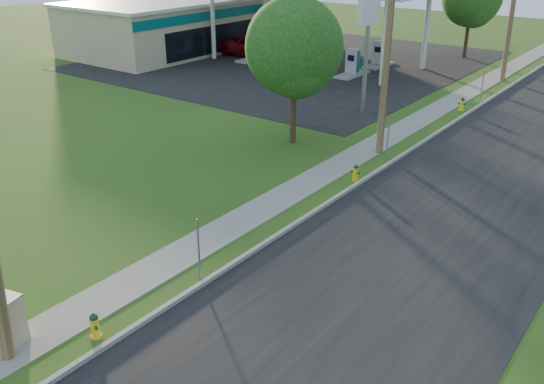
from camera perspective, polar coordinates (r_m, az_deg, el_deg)
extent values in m
plane|color=#284618|center=(15.19, -19.18, -14.86)|extent=(140.00, 140.00, 0.00)
cube|color=black|center=(19.35, 14.41, -5.12)|extent=(8.00, 120.00, 0.02)
cube|color=gray|center=(20.91, 4.40, -1.86)|extent=(0.15, 120.00, 0.15)
cube|color=gray|center=(21.83, 0.55, -0.78)|extent=(1.50, 120.00, 0.03)
cube|color=black|center=(47.17, 2.12, 12.93)|extent=(26.00, 28.00, 0.02)
cylinder|color=brown|center=(25.82, 11.39, 14.09)|extent=(0.32, 0.32, 9.80)
cylinder|color=brown|center=(42.62, 22.73, 16.41)|extent=(0.49, 0.32, 9.50)
cube|color=gray|center=(16.59, -7.28, -5.78)|extent=(0.05, 0.04, 2.00)
cube|color=gray|center=(25.55, 11.38, 4.92)|extent=(0.05, 0.04, 2.00)
cube|color=gray|center=(36.56, 20.09, 9.74)|extent=(0.05, 0.04, 2.00)
cylinder|color=silver|center=(47.58, -5.88, 16.26)|extent=(0.36, 0.36, 5.50)
cylinder|color=silver|center=(52.58, -0.80, 17.13)|extent=(0.36, 0.36, 5.50)
cylinder|color=silver|center=(39.10, 11.09, 14.24)|extent=(0.36, 0.36, 5.50)
cylinder|color=silver|center=(45.05, 15.02, 15.16)|extent=(0.36, 0.36, 5.50)
cube|color=gray|center=(47.06, -1.87, 13.00)|extent=(1.20, 3.20, 0.18)
cube|color=#9EA0A3|center=(46.88, -1.89, 14.15)|extent=(0.90, 0.50, 1.70)
cube|color=#046064|center=(46.88, -1.89, 14.15)|extent=(0.94, 0.40, 1.50)
cube|color=black|center=(46.63, -2.11, 14.40)|extent=(0.50, 0.02, 0.40)
cube|color=gray|center=(42.11, 7.91, 11.45)|extent=(1.20, 3.20, 0.18)
cube|color=#9EA0A3|center=(41.91, 7.99, 12.73)|extent=(0.90, 0.50, 1.70)
cube|color=#046064|center=(41.91, 7.99, 12.73)|extent=(0.94, 0.40, 1.50)
cube|color=black|center=(41.63, 7.82, 13.01)|extent=(0.50, 0.02, 0.40)
cube|color=gray|center=(50.18, 1.07, 13.71)|extent=(1.20, 3.20, 0.18)
cube|color=#9EA0A3|center=(50.01, 1.08, 14.79)|extent=(0.90, 0.50, 1.70)
cube|color=#046064|center=(50.01, 1.08, 14.79)|extent=(0.94, 0.40, 1.50)
cube|color=black|center=(49.75, 0.89, 15.04)|extent=(0.50, 0.02, 0.40)
cube|color=gray|center=(45.57, 10.47, 12.25)|extent=(1.20, 3.20, 0.18)
cube|color=#9EA0A3|center=(45.39, 10.56, 13.43)|extent=(0.90, 0.50, 1.70)
cube|color=#046064|center=(45.39, 10.56, 13.43)|extent=(0.94, 0.40, 1.50)
cube|color=black|center=(45.10, 10.43, 13.70)|extent=(0.50, 0.02, 0.40)
cube|color=tan|center=(53.81, -7.87, 16.28)|extent=(10.00, 22.00, 4.00)
cube|color=#046064|center=(50.27, -3.67, 17.39)|extent=(0.06, 22.00, 0.70)
cube|color=black|center=(50.53, -3.60, 15.25)|extent=(0.06, 16.06, 2.20)
cylinder|color=gray|center=(32.83, 9.23, 12.07)|extent=(0.24, 0.24, 5.00)
cube|color=silver|center=(32.31, 9.64, 17.79)|extent=(0.30, 2.00, 2.00)
cylinder|color=#352614|center=(27.50, 2.11, 8.42)|extent=(0.30, 0.30, 3.51)
sphere|color=#0F500F|center=(26.87, 2.20, 14.19)|extent=(4.50, 4.50, 4.50)
sphere|color=#0F500F|center=(26.54, 2.52, 12.52)|extent=(3.09, 3.09, 3.09)
cylinder|color=#352614|center=(50.40, 18.75, 14.54)|extent=(0.30, 0.30, 3.65)
sphere|color=#0F500F|center=(49.72, 19.42, 16.90)|extent=(3.21, 3.21, 3.21)
cylinder|color=#352614|center=(63.20, -5.96, 17.30)|extent=(0.30, 0.30, 3.50)
cylinder|color=yellow|center=(15.50, -17.00, -13.49)|extent=(0.27, 0.27, 0.06)
cylinder|color=yellow|center=(15.35, -17.12, -12.71)|extent=(0.21, 0.21, 0.58)
cylinder|color=yellow|center=(15.20, -17.24, -11.94)|extent=(0.27, 0.27, 0.04)
sphere|color=#0F3E19|center=(15.18, -17.26, -11.82)|extent=(0.22, 0.22, 0.22)
cylinder|color=#0F3E19|center=(15.11, -17.31, -11.46)|extent=(0.05, 0.05, 0.06)
cylinder|color=#0F3E19|center=(15.29, -17.66, -12.60)|extent=(0.14, 0.15, 0.11)
cylinder|color=#0F3E19|center=(15.41, -17.29, -12.20)|extent=(0.12, 0.12, 0.09)
cylinder|color=#0F3E19|center=(15.19, -17.02, -12.75)|extent=(0.12, 0.12, 0.09)
cylinder|color=yellow|center=(23.78, 8.24, 1.17)|extent=(0.27, 0.27, 0.06)
cylinder|color=yellow|center=(23.68, 8.27, 1.76)|extent=(0.21, 0.21, 0.59)
cylinder|color=yellow|center=(23.59, 8.31, 2.33)|extent=(0.27, 0.27, 0.04)
sphere|color=#0F3A1E|center=(23.57, 8.32, 2.42)|extent=(0.22, 0.22, 0.22)
cylinder|color=#0F3A1E|center=(23.53, 8.33, 2.68)|extent=(0.05, 0.05, 0.06)
cylinder|color=#0F3A1E|center=(23.55, 8.09, 1.85)|extent=(0.12, 0.13, 0.11)
cylinder|color=#0F3A1E|center=(23.73, 8.02, 2.02)|extent=(0.11, 0.10, 0.09)
cylinder|color=#0F3A1E|center=(23.58, 8.55, 1.85)|extent=(0.11, 0.10, 0.09)
cylinder|color=yellow|center=(34.92, 18.23, 7.71)|extent=(0.29, 0.29, 0.06)
cylinder|color=yellow|center=(34.84, 18.29, 8.16)|extent=(0.23, 0.23, 0.63)
cylinder|color=yellow|center=(34.77, 18.35, 8.59)|extent=(0.29, 0.29, 0.04)
sphere|color=#0A3213|center=(34.76, 18.36, 8.65)|extent=(0.24, 0.24, 0.24)
cylinder|color=#0A3213|center=(34.73, 18.39, 8.85)|extent=(0.05, 0.05, 0.06)
cylinder|color=#0A3213|center=(34.69, 18.21, 8.25)|extent=(0.12, 0.13, 0.12)
cylinder|color=#0A3213|center=(34.87, 18.09, 8.34)|extent=(0.11, 0.10, 0.09)
cylinder|color=#0A3213|center=(34.77, 18.53, 8.24)|extent=(0.11, 0.10, 0.09)
cube|color=tan|center=(15.63, -24.81, -11.73)|extent=(0.72, 0.85, 1.29)
cube|color=gray|center=(15.28, -25.24, -9.70)|extent=(0.76, 0.90, 0.04)
imported|color=#6B080C|center=(48.53, -1.59, 14.22)|extent=(6.10, 3.28, 1.63)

